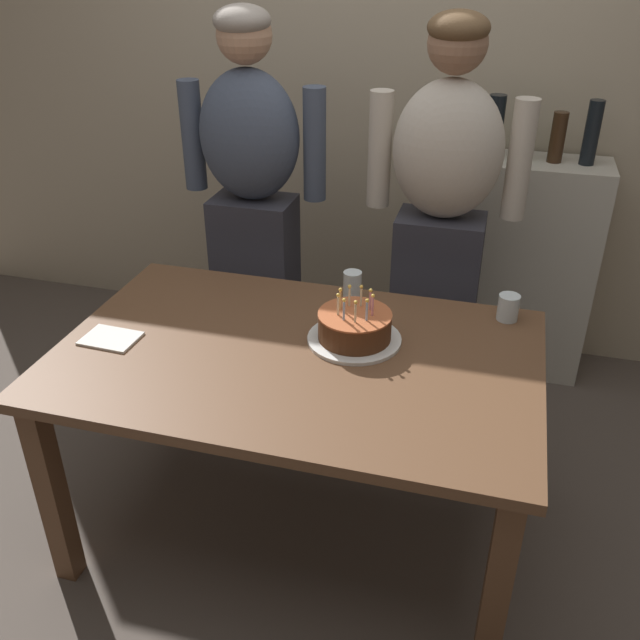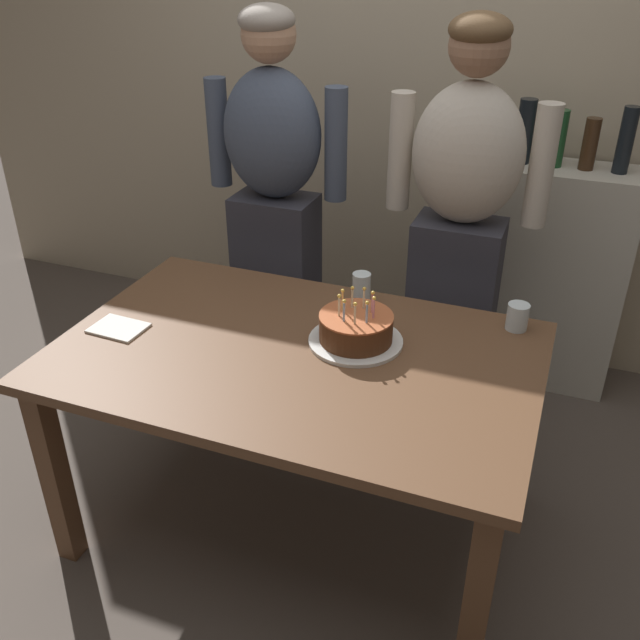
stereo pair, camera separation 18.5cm
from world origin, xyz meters
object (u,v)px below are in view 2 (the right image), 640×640
Objects in this scene: person_man_bearded at (275,207)px; person_woman_cardigan at (460,233)px; napkin_stack at (118,328)px; water_glass_near at (517,317)px; birthday_cake at (356,330)px; water_glass_far at (361,288)px.

person_man_bearded is 1.00× the size of person_woman_cardigan.
water_glass_near is at bearing 21.34° from napkin_stack.
person_man_bearded reaches higher than birthday_cake.
person_man_bearded is (-0.53, 0.44, 0.08)m from water_glass_far.
person_man_bearded and person_woman_cardigan have the same top height.
person_woman_cardigan is (-0.28, 0.43, 0.09)m from water_glass_near.
person_man_bearded is at bearing 80.11° from napkin_stack.
water_glass_far reaches higher than water_glass_near.
person_woman_cardigan reaches higher than water_glass_near.
person_man_bearded is at bearing 130.40° from birthday_cake.
person_man_bearded is at bearing 0.00° from person_woman_cardigan.
person_man_bearded is at bearing 140.35° from water_glass_far.
water_glass_far is at bearing 34.19° from napkin_stack.
napkin_stack is at bearing -158.66° from water_glass_near.
water_glass_far is 0.83m from napkin_stack.
person_woman_cardigan is at bearing -180.00° from person_man_bearded.
person_woman_cardigan is at bearing 60.30° from water_glass_far.
water_glass_far is at bearing 104.69° from birthday_cake.
water_glass_far is (-0.54, -0.01, 0.01)m from water_glass_near.
birthday_cake is 0.18× the size of person_woman_cardigan.
water_glass_far is 0.65× the size of napkin_stack.
person_woman_cardigan reaches higher than birthday_cake.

